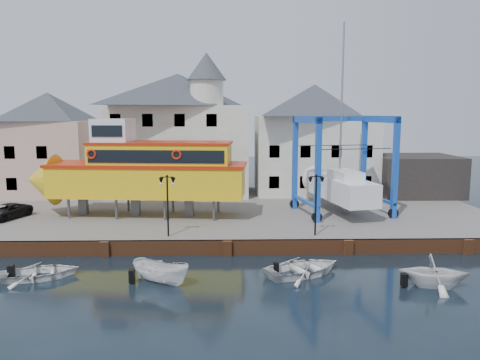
{
  "coord_description": "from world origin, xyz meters",
  "views": [
    {
      "loc": [
        0.16,
        -29.74,
        9.3
      ],
      "look_at": [
        1.0,
        7.0,
        4.0
      ],
      "focal_mm": 35.0,
      "sensor_mm": 36.0,
      "label": 1
    }
  ],
  "objects": [
    {
      "name": "motorboat_c",
      "position": [
        11.13,
        -5.88,
        0.0
      ],
      "size": [
        4.15,
        3.77,
        1.9
      ],
      "primitive_type": "imported",
      "rotation": [
        0.0,
        0.0,
        1.37
      ],
      "color": "white",
      "rests_on": "ground"
    },
    {
      "name": "lamp_post_left",
      "position": [
        -4.0,
        1.2,
        4.17
      ],
      "size": [
        1.12,
        0.32,
        4.2
      ],
      "color": "black",
      "rests_on": "hardstanding"
    },
    {
      "name": "building_white_main",
      "position": [
        -4.87,
        18.39,
        7.34
      ],
      "size": [
        14.0,
        8.3,
        14.0
      ],
      "color": "beige",
      "rests_on": "hardstanding"
    },
    {
      "name": "motorboat_a",
      "position": [
        -3.62,
        -4.94,
        0.0
      ],
      "size": [
        3.93,
        3.11,
        1.44
      ],
      "primitive_type": "imported",
      "rotation": [
        0.0,
        0.0,
        1.04
      ],
      "color": "white",
      "rests_on": "ground"
    },
    {
      "name": "shed_dark",
      "position": [
        19.0,
        17.0,
        3.0
      ],
      "size": [
        8.0,
        7.0,
        4.0
      ],
      "primitive_type": "cube",
      "color": "black",
      "rests_on": "hardstanding"
    },
    {
      "name": "building_pink",
      "position": [
        -18.0,
        18.0,
        6.15
      ],
      "size": [
        8.0,
        7.0,
        10.3
      ],
      "color": "#CBA193",
      "rests_on": "hardstanding"
    },
    {
      "name": "lamp_post_right",
      "position": [
        6.0,
        1.2,
        4.17
      ],
      "size": [
        1.12,
        0.32,
        4.2
      ],
      "color": "black",
      "rests_on": "hardstanding"
    },
    {
      "name": "tour_boat",
      "position": [
        -7.44,
        7.82,
        4.69
      ],
      "size": [
        18.27,
        5.89,
        7.82
      ],
      "rotation": [
        0.0,
        0.0,
        -0.09
      ],
      "color": "#59595E",
      "rests_on": "hardstanding"
    },
    {
      "name": "motorboat_d",
      "position": [
        -10.64,
        -4.0,
        0.0
      ],
      "size": [
        4.99,
        4.19,
        0.88
      ],
      "primitive_type": "imported",
      "rotation": [
        0.0,
        0.0,
        1.88
      ],
      "color": "white",
      "rests_on": "ground"
    },
    {
      "name": "motorboat_b",
      "position": [
        4.45,
        -3.74,
        0.0
      ],
      "size": [
        5.75,
        5.09,
        0.99
      ],
      "primitive_type": "imported",
      "rotation": [
        0.0,
        0.0,
        2.01
      ],
      "color": "white",
      "rests_on": "ground"
    },
    {
      "name": "van",
      "position": [
        -17.46,
        6.78,
        1.58
      ],
      "size": [
        3.18,
        4.56,
        1.16
      ],
      "primitive_type": "imported",
      "rotation": [
        0.0,
        0.0,
        -0.33
      ],
      "color": "black",
      "rests_on": "hardstanding"
    },
    {
      "name": "hardstanding",
      "position": [
        0.0,
        11.0,
        0.5
      ],
      "size": [
        44.0,
        22.0,
        1.0
      ],
      "primitive_type": "cube",
      "color": "slate",
      "rests_on": "ground"
    },
    {
      "name": "quay_wall",
      "position": [
        -0.0,
        0.1,
        0.5
      ],
      "size": [
        44.0,
        0.47,
        1.0
      ],
      "color": "brown",
      "rests_on": "ground"
    },
    {
      "name": "ground",
      "position": [
        0.0,
        0.0,
        0.0
      ],
      "size": [
        140.0,
        140.0,
        0.0
      ],
      "primitive_type": "plane",
      "color": "#16242C",
      "rests_on": "ground"
    },
    {
      "name": "travel_lift",
      "position": [
        9.31,
        9.18,
        3.57
      ],
      "size": [
        8.16,
        10.56,
        15.49
      ],
      "rotation": [
        0.0,
        0.0,
        0.19
      ],
      "color": "#104AAA",
      "rests_on": "hardstanding"
    },
    {
      "name": "building_white_right",
      "position": [
        9.0,
        19.0,
        6.6
      ],
      "size": [
        12.0,
        8.0,
        11.2
      ],
      "color": "beige",
      "rests_on": "hardstanding"
    }
  ]
}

